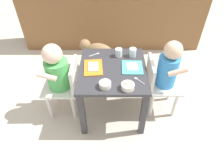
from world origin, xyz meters
The scene contains 14 objects.
ground_plane centered at (0.00, 0.00, 0.00)m, with size 7.00×7.00×0.00m, color beige.
kitchen_cabinet_back centered at (0.00, 1.18, 0.52)m, with size 2.19×0.35×1.03m, color brown.
dining_table centered at (0.00, 0.00, 0.38)m, with size 0.52×0.58×0.46m.
seated_child_left centered at (-0.42, -0.01, 0.42)m, with size 0.28×0.28×0.67m.
seated_child_right centered at (0.42, 0.02, 0.42)m, with size 0.28×0.28×0.68m.
dog centered at (-0.16, 0.61, 0.22)m, with size 0.42×0.29×0.33m.
food_tray_left centered at (-0.15, 0.01, 0.47)m, with size 0.16×0.22×0.02m.
food_tray_right centered at (0.15, 0.01, 0.47)m, with size 0.16×0.18×0.02m.
water_cup_left centered at (0.05, 0.17, 0.49)m, with size 0.06×0.06×0.07m.
water_cup_right centered at (0.17, 0.17, 0.49)m, with size 0.06×0.06×0.07m.
veggie_bowl_near centered at (-0.05, -0.21, 0.48)m, with size 0.08×0.08×0.04m.
cereal_bowl_left_side centered at (0.10, -0.23, 0.48)m, with size 0.09×0.09×0.04m.
spoon_by_left_tray centered at (0.18, -0.14, 0.46)m, with size 0.07×0.08×0.01m.
spoon_by_right_tray centered at (-0.15, 0.19, 0.46)m, with size 0.09×0.06×0.01m.
Camera 1 is at (-0.01, -1.22, 1.39)m, focal length 31.86 mm.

